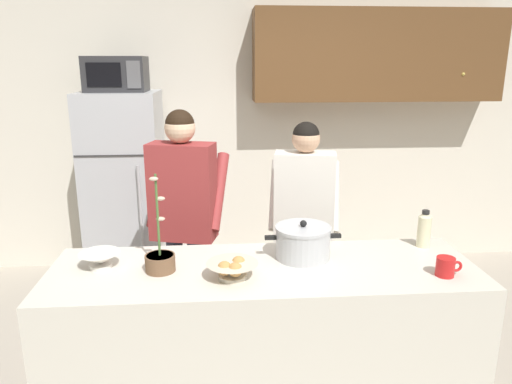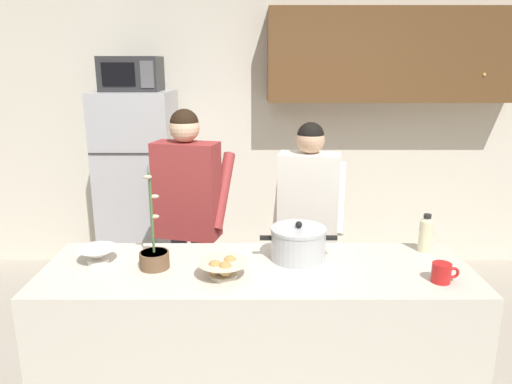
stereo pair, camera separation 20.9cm
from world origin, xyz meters
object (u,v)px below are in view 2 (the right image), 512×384
object	(u,v)px
cooking_pot	(297,243)
coffee_mug	(441,273)
person_near_pot	(187,203)
bottle_near_edge	(425,233)
potted_orchid	(153,256)
empty_bowl	(96,254)
refrigerator	(139,188)
bread_bowl	(222,268)
microwave	(130,74)
person_by_sink	(307,212)

from	to	relation	value
cooking_pot	coffee_mug	bearing A→B (deg)	-22.83
person_near_pot	cooking_pot	size ratio (longest dim) A/B	4.04
bottle_near_edge	potted_orchid	bearing A→B (deg)	-171.30
empty_bowl	bottle_near_edge	xyz separation A→B (m)	(1.76, 0.15, 0.06)
refrigerator	bread_bowl	world-z (taller)	refrigerator
bread_bowl	potted_orchid	world-z (taller)	potted_orchid
refrigerator	bottle_near_edge	world-z (taller)	refrigerator
cooking_pot	empty_bowl	xyz separation A→B (m)	(-1.05, -0.05, -0.04)
person_near_pot	bread_bowl	world-z (taller)	person_near_pot
microwave	bottle_near_edge	distance (m)	2.67
refrigerator	person_near_pot	distance (m)	1.23
person_by_sink	bread_bowl	size ratio (longest dim) A/B	6.21
empty_bowl	bottle_near_edge	world-z (taller)	bottle_near_edge
cooking_pot	potted_orchid	distance (m)	0.75
refrigerator	empty_bowl	xyz separation A→B (m)	(0.20, -1.78, 0.12)
microwave	person_near_pot	bearing A→B (deg)	-60.91
person_by_sink	bottle_near_edge	xyz separation A→B (m)	(0.58, -0.58, 0.06)
potted_orchid	bread_bowl	bearing A→B (deg)	-17.75
microwave	cooking_pot	size ratio (longest dim) A/B	1.18
cooking_pot	microwave	bearing A→B (deg)	126.21
bread_bowl	refrigerator	bearing A→B (deg)	113.94
person_near_pot	potted_orchid	bearing A→B (deg)	-94.68
cooking_pot	bottle_near_edge	xyz separation A→B (m)	(0.71, 0.11, 0.02)
empty_bowl	potted_orchid	xyz separation A→B (m)	(0.31, -0.07, 0.02)
empty_bowl	refrigerator	bearing A→B (deg)	96.55
person_by_sink	cooking_pot	xyz separation A→B (m)	(-0.13, -0.68, 0.04)
refrigerator	bottle_near_edge	distance (m)	2.56
person_near_pot	bottle_near_edge	world-z (taller)	person_near_pot
cooking_pot	bread_bowl	bearing A→B (deg)	-148.99
person_by_sink	cooking_pot	distance (m)	0.70
microwave	person_by_sink	distance (m)	1.93
bottle_near_edge	bread_bowl	bearing A→B (deg)	-162.88
coffee_mug	bread_bowl	bearing A→B (deg)	177.36
coffee_mug	empty_bowl	bearing A→B (deg)	172.32
bottle_near_edge	refrigerator	bearing A→B (deg)	140.32
microwave	person_near_pot	distance (m)	1.44
bread_bowl	microwave	bearing A→B (deg)	114.18
person_by_sink	empty_bowl	bearing A→B (deg)	-148.14
microwave	cooking_pot	distance (m)	2.28
microwave	bread_bowl	size ratio (longest dim) A/B	1.90
cooking_pot	person_by_sink	bearing A→B (deg)	79.49
empty_bowl	potted_orchid	world-z (taller)	potted_orchid
bread_bowl	bottle_near_edge	bearing A→B (deg)	17.12
person_near_pot	potted_orchid	distance (m)	0.79
microwave	person_near_pot	xyz separation A→B (m)	(0.58, -1.04, -0.81)
person_by_sink	bottle_near_edge	distance (m)	0.82
person_by_sink	refrigerator	bearing A→B (deg)	142.72
microwave	empty_bowl	bearing A→B (deg)	-83.37
refrigerator	person_near_pot	xyz separation A→B (m)	(0.58, -1.06, 0.18)
bottle_near_edge	cooking_pot	bearing A→B (deg)	-171.46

